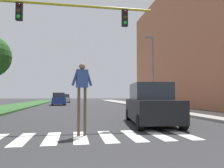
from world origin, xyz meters
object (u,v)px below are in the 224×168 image
object	(u,v)px
sedan_midblock	(58,99)
traffic_light_gantry	(18,28)
street_lamp_right	(152,65)
suv_crossing	(151,105)
sedan_distant	(65,99)
pedestrian_performer	(82,87)

from	to	relation	value
sedan_midblock	traffic_light_gantry	bearing A→B (deg)	-90.70
street_lamp_right	suv_crossing	xyz separation A→B (m)	(-4.50, -11.89, -3.66)
sedan_distant	suv_crossing	bearing A→B (deg)	-80.81
pedestrian_performer	street_lamp_right	bearing A→B (deg)	61.31
suv_crossing	sedan_midblock	distance (m)	22.78
sedan_midblock	sedan_distant	bearing A→B (deg)	87.69
sedan_distant	pedestrian_performer	bearing A→B (deg)	-86.79
suv_crossing	sedan_midblock	bearing A→B (deg)	104.89
suv_crossing	sedan_distant	xyz separation A→B (m)	(-5.40, 33.37, -0.17)
pedestrian_performer	sedan_distant	distance (m)	35.95
street_lamp_right	pedestrian_performer	size ratio (longest dim) A/B	3.01
pedestrian_performer	sedan_midblock	size ratio (longest dim) A/B	0.55
traffic_light_gantry	street_lamp_right	world-z (taller)	street_lamp_right
traffic_light_gantry	street_lamp_right	distance (m)	15.97
pedestrian_performer	sedan_midblock	bearing A→B (deg)	95.75
traffic_light_gantry	suv_crossing	size ratio (longest dim) A/B	1.84
traffic_light_gantry	sedan_midblock	size ratio (longest dim) A/B	1.96
pedestrian_performer	suv_crossing	size ratio (longest dim) A/B	0.52
pedestrian_performer	sedan_midblock	world-z (taller)	pedestrian_performer
traffic_light_gantry	pedestrian_performer	distance (m)	4.57
traffic_light_gantry	sedan_midblock	distance (m)	22.33
pedestrian_performer	sedan_distant	bearing A→B (deg)	93.21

